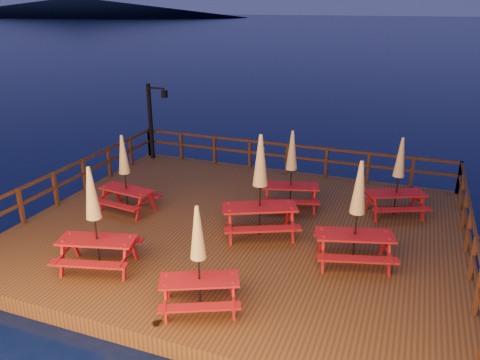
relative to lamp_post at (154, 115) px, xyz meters
The scene contains 13 objects.
ground 7.39m from the lamp_post, 40.16° to the right, with size 500.00×500.00×0.00m, color #050F32.
deck 7.33m from the lamp_post, 40.16° to the right, with size 12.00×10.00×0.40m, color #452E16.
deck_piles 7.48m from the lamp_post, 40.16° to the right, with size 11.44×9.44×1.40m.
railing 6.15m from the lamp_post, 27.22° to the right, with size 11.80×9.75×1.10m.
lamp_post is the anchor object (origin of this frame).
headland_left 241.46m from the lamp_post, 129.82° to the left, with size 180.00×84.00×9.00m, color black.
picnic_table_0 8.41m from the lamp_post, 68.71° to the right, with size 2.10×1.88×2.55m.
picnic_table_1 6.96m from the lamp_post, 23.73° to the right, with size 2.02×1.82×2.44m.
picnic_table_2 5.16m from the lamp_post, 69.16° to the right, with size 1.81×1.55×2.37m.
picnic_table_3 10.24m from the lamp_post, 32.28° to the right, with size 2.18×1.95×2.62m.
picnic_table_4 10.32m from the lamp_post, 54.64° to the right, with size 2.02×1.89×2.31m.
picnic_table_5 9.67m from the lamp_post, 13.26° to the right, with size 2.08×1.93×2.38m.
picnic_table_6 7.77m from the lamp_post, 38.72° to the right, with size 2.48×2.32×2.82m.
Camera 1 is at (4.23, -11.14, 6.33)m, focal length 35.00 mm.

